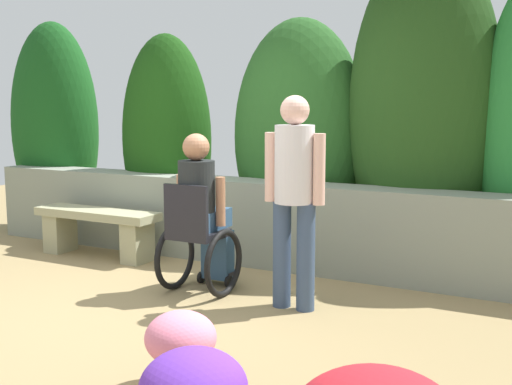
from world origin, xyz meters
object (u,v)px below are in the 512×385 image
Objects in this scene: stone_bench at (97,227)px; person_in_wheelchair at (201,219)px; person_standing_companion at (294,188)px; flower_pot_terracotta_by_wall at (181,345)px.

stone_bench is 1.73m from person_in_wheelchair.
person_standing_companion is at bearing -11.23° from person_in_wheelchair.
person_standing_companion is at bearing -14.94° from stone_bench.
flower_pot_terracotta_by_wall is (0.90, -1.62, -0.37)m from person_in_wheelchair.
person_standing_companion is 3.67× the size of flower_pot_terracotta_by_wall.
person_in_wheelchair is at bearing -20.36° from stone_bench.
person_standing_companion reaches higher than stone_bench.
flower_pot_terracotta_by_wall is at bearing -69.55° from person_in_wheelchair.
person_standing_companion reaches higher than person_in_wheelchair.
stone_bench is at bearing 152.64° from person_in_wheelchair.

